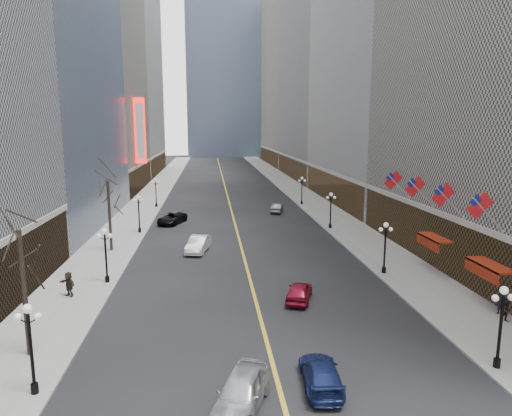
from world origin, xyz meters
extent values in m
cube|color=gray|center=(14.00, 70.00, 0.07)|extent=(6.00, 230.00, 0.15)
cube|color=gray|center=(-14.00, 70.00, 0.07)|extent=(6.00, 230.00, 0.15)
cube|color=gold|center=(0.00, 80.00, 0.01)|extent=(0.25, 200.00, 0.02)
cube|color=#47392F|center=(18.40, 29.00, 2.60)|extent=(2.80, 41.00, 5.00)
cube|color=#47392F|center=(18.40, 68.00, 2.60)|extent=(2.80, 35.00, 5.00)
cube|color=#9C9C9E|center=(30.00, 106.00, 24.00)|extent=(26.00, 40.00, 48.00)
cube|color=#47392F|center=(18.40, 106.00, 2.60)|extent=(2.80, 39.00, 5.00)
cube|color=gray|center=(30.00, 149.00, 31.00)|extent=(26.00, 46.00, 62.00)
cube|color=#47392F|center=(18.40, 149.00, 2.60)|extent=(2.80, 45.00, 5.00)
cube|color=gray|center=(-30.00, 87.00, 25.00)|extent=(26.00, 30.00, 50.00)
cube|color=#47392F|center=(-18.40, 87.00, 2.60)|extent=(2.80, 29.00, 5.00)
cube|color=silver|center=(-30.00, 121.00, 36.00)|extent=(26.00, 38.00, 72.00)
cube|color=#47392F|center=(-18.40, 121.00, 2.60)|extent=(2.80, 37.00, 5.00)
cylinder|color=black|center=(11.80, 14.00, 0.40)|extent=(0.36, 0.36, 0.50)
cylinder|color=black|center=(11.80, 14.00, 2.15)|extent=(0.16, 0.16, 4.00)
sphere|color=white|center=(11.80, 14.00, 4.45)|extent=(0.44, 0.44, 0.44)
sphere|color=white|center=(11.35, 14.00, 4.05)|extent=(0.36, 0.36, 0.36)
sphere|color=white|center=(12.25, 14.00, 4.05)|extent=(0.36, 0.36, 0.36)
cylinder|color=black|center=(11.80, 30.00, 0.40)|extent=(0.36, 0.36, 0.50)
cylinder|color=black|center=(11.80, 30.00, 2.15)|extent=(0.16, 0.16, 4.00)
sphere|color=white|center=(11.80, 30.00, 4.45)|extent=(0.44, 0.44, 0.44)
sphere|color=white|center=(11.35, 30.00, 4.05)|extent=(0.36, 0.36, 0.36)
sphere|color=white|center=(12.25, 30.00, 4.05)|extent=(0.36, 0.36, 0.36)
cylinder|color=black|center=(11.80, 48.00, 0.40)|extent=(0.36, 0.36, 0.50)
cylinder|color=black|center=(11.80, 48.00, 2.15)|extent=(0.16, 0.16, 4.00)
sphere|color=white|center=(11.80, 48.00, 4.45)|extent=(0.44, 0.44, 0.44)
sphere|color=white|center=(11.35, 48.00, 4.05)|extent=(0.36, 0.36, 0.36)
sphere|color=white|center=(12.25, 48.00, 4.05)|extent=(0.36, 0.36, 0.36)
cylinder|color=black|center=(11.80, 66.00, 0.40)|extent=(0.36, 0.36, 0.50)
cylinder|color=black|center=(11.80, 66.00, 2.15)|extent=(0.16, 0.16, 4.00)
sphere|color=white|center=(11.80, 66.00, 4.45)|extent=(0.44, 0.44, 0.44)
sphere|color=white|center=(11.35, 66.00, 4.05)|extent=(0.36, 0.36, 0.36)
sphere|color=white|center=(12.25, 66.00, 4.05)|extent=(0.36, 0.36, 0.36)
cylinder|color=black|center=(-11.80, 14.00, 0.40)|extent=(0.36, 0.36, 0.50)
cylinder|color=black|center=(-11.80, 14.00, 2.15)|extent=(0.16, 0.16, 4.00)
sphere|color=white|center=(-11.80, 14.00, 4.45)|extent=(0.44, 0.44, 0.44)
sphere|color=white|center=(-12.25, 14.00, 4.05)|extent=(0.36, 0.36, 0.36)
sphere|color=white|center=(-11.35, 14.00, 4.05)|extent=(0.36, 0.36, 0.36)
cylinder|color=black|center=(-11.80, 30.00, 0.40)|extent=(0.36, 0.36, 0.50)
cylinder|color=black|center=(-11.80, 30.00, 2.15)|extent=(0.16, 0.16, 4.00)
sphere|color=white|center=(-11.80, 30.00, 4.45)|extent=(0.44, 0.44, 0.44)
sphere|color=white|center=(-12.25, 30.00, 4.05)|extent=(0.36, 0.36, 0.36)
sphere|color=white|center=(-11.35, 30.00, 4.05)|extent=(0.36, 0.36, 0.36)
cylinder|color=black|center=(-11.80, 48.00, 0.40)|extent=(0.36, 0.36, 0.50)
cylinder|color=black|center=(-11.80, 48.00, 2.15)|extent=(0.16, 0.16, 4.00)
sphere|color=white|center=(-11.80, 48.00, 4.45)|extent=(0.44, 0.44, 0.44)
sphere|color=white|center=(-12.25, 48.00, 4.05)|extent=(0.36, 0.36, 0.36)
sphere|color=white|center=(-11.35, 48.00, 4.05)|extent=(0.36, 0.36, 0.36)
cylinder|color=black|center=(-11.80, 66.00, 0.40)|extent=(0.36, 0.36, 0.50)
cylinder|color=black|center=(-11.80, 66.00, 2.15)|extent=(0.16, 0.16, 4.00)
sphere|color=white|center=(-11.80, 66.00, 4.45)|extent=(0.44, 0.44, 0.44)
sphere|color=white|center=(-12.25, 66.00, 4.05)|extent=(0.36, 0.36, 0.36)
sphere|color=white|center=(-11.35, 66.00, 4.05)|extent=(0.36, 0.36, 0.36)
cylinder|color=#B2B2B7|center=(15.80, 22.00, 6.80)|extent=(2.49, 0.12, 2.49)
cube|color=red|center=(15.15, 22.00, 7.45)|extent=(1.94, 0.04, 1.94)
cube|color=navy|center=(14.80, 22.00, 7.80)|extent=(0.88, 0.06, 0.88)
cylinder|color=#B2B2B7|center=(15.80, 27.00, 6.80)|extent=(2.49, 0.12, 2.49)
cube|color=red|center=(15.15, 27.00, 7.45)|extent=(1.94, 0.04, 1.94)
cube|color=navy|center=(14.80, 27.00, 7.80)|extent=(0.88, 0.06, 0.88)
cylinder|color=#B2B2B7|center=(15.80, 32.00, 6.80)|extent=(2.49, 0.12, 2.49)
cube|color=red|center=(15.15, 32.00, 7.45)|extent=(1.94, 0.04, 1.94)
cube|color=navy|center=(14.80, 32.00, 7.80)|extent=(0.88, 0.06, 0.88)
cylinder|color=#B2B2B7|center=(15.80, 37.00, 6.80)|extent=(2.49, 0.12, 2.49)
cube|color=red|center=(15.15, 37.00, 7.45)|extent=(1.94, 0.04, 1.94)
cube|color=navy|center=(14.80, 37.00, 7.80)|extent=(0.88, 0.06, 0.88)
cube|color=maroon|center=(16.30, 22.00, 3.20)|extent=(1.40, 4.00, 0.15)
cube|color=maroon|center=(15.65, 22.00, 2.80)|extent=(0.10, 4.00, 0.90)
cube|color=maroon|center=(16.30, 30.00, 3.20)|extent=(1.40, 4.00, 0.15)
cube|color=maroon|center=(15.65, 30.00, 2.80)|extent=(0.10, 4.00, 0.90)
cube|color=red|center=(-15.90, 80.00, 12.00)|extent=(2.00, 0.50, 12.00)
cube|color=white|center=(-15.85, 80.00, 12.00)|extent=(1.40, 0.55, 10.00)
cylinder|color=#2D231C|center=(-13.50, 18.00, 3.75)|extent=(0.28, 0.28, 7.20)
cylinder|color=#2D231C|center=(-13.50, 40.00, 3.75)|extent=(0.28, 0.28, 7.20)
imported|color=#B6B8BE|center=(-2.00, 12.00, 0.84)|extent=(3.56, 5.34, 1.69)
imported|color=silver|center=(-4.53, 39.06, 0.81)|extent=(2.75, 5.18, 1.62)
imported|color=black|center=(-8.34, 53.32, 0.74)|extent=(4.20, 5.85, 1.48)
imported|color=navy|center=(2.09, 13.44, 0.66)|extent=(2.19, 4.66, 1.31)
imported|color=maroon|center=(3.23, 24.75, 0.71)|extent=(2.91, 4.47, 1.42)
imported|color=#4C5253|center=(6.80, 59.87, 0.70)|extent=(2.57, 4.48, 1.40)
imported|color=black|center=(16.40, 20.69, 1.07)|extent=(0.79, 0.67, 1.84)
imported|color=black|center=(15.95, 19.34, 0.94)|extent=(0.78, 0.44, 1.59)
imported|color=black|center=(-13.97, 27.06, 1.10)|extent=(1.65, 1.53, 1.89)
camera|label=1|loc=(-3.25, -6.99, 12.80)|focal=32.00mm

